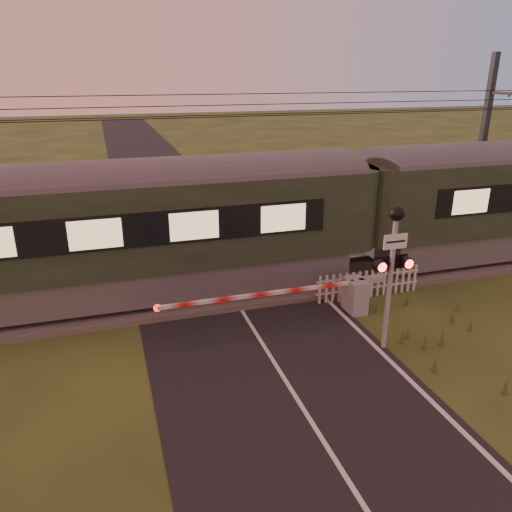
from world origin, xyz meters
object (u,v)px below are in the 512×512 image
object	(u,v)px
crossing_signal	(393,253)
picket_fence	(369,284)
catenary_mast	(483,147)
train	(358,210)
boom_gate	(345,295)

from	to	relation	value
crossing_signal	picket_fence	xyz separation A→B (m)	(1.13, 2.87, -2.14)
picket_fence	catenary_mast	size ratio (longest dim) A/B	0.48
train	catenary_mast	world-z (taller)	catenary_mast
picket_fence	catenary_mast	xyz separation A→B (m)	(7.18, 4.12, 3.39)
train	crossing_signal	world-z (taller)	train
crossing_signal	picket_fence	size ratio (longest dim) A/B	1.06
picket_fence	catenary_mast	bearing A→B (deg)	29.87
catenary_mast	boom_gate	bearing A→B (deg)	-149.85
boom_gate	train	bearing A→B (deg)	56.94
train	crossing_signal	xyz separation A→B (m)	(-1.64, -4.76, 0.29)
boom_gate	picket_fence	size ratio (longest dim) A/B	1.90
train	catenary_mast	bearing A→B (deg)	18.47
boom_gate	crossing_signal	size ratio (longest dim) A/B	1.80
crossing_signal	catenary_mast	size ratio (longest dim) A/B	0.51
boom_gate	crossing_signal	distance (m)	2.92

